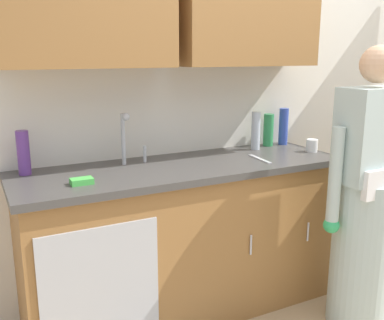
# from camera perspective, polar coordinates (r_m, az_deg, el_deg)

# --- Properties ---
(kitchen_wall_with_uppers) EXTENTS (4.80, 0.44, 2.70)m
(kitchen_wall_with_uppers) POSITION_cam_1_polar(r_m,az_deg,el_deg) (2.98, 3.55, 11.60)
(kitchen_wall_with_uppers) COLOR silver
(kitchen_wall_with_uppers) RESTS_ON ground
(counter_cabinet) EXTENTS (1.90, 0.62, 0.90)m
(counter_cabinet) POSITION_cam_1_polar(r_m,az_deg,el_deg) (2.76, -1.15, -10.49)
(counter_cabinet) COLOR #9E6B38
(counter_cabinet) RESTS_ON ground
(countertop) EXTENTS (1.96, 0.66, 0.04)m
(countertop) POSITION_cam_1_polar(r_m,az_deg,el_deg) (2.61, -1.16, -0.99)
(countertop) COLOR #474442
(countertop) RESTS_ON counter_cabinet
(sink) EXTENTS (0.50, 0.36, 0.35)m
(sink) POSITION_cam_1_polar(r_m,az_deg,el_deg) (2.51, -6.84, -1.52)
(sink) COLOR #B7BABF
(sink) RESTS_ON counter_cabinet
(person_at_sink) EXTENTS (0.55, 0.34, 1.62)m
(person_at_sink) POSITION_cam_1_polar(r_m,az_deg,el_deg) (2.72, 21.37, -6.32)
(person_at_sink) COLOR white
(person_at_sink) RESTS_ON ground
(bottle_water_short) EXTENTS (0.07, 0.07, 0.24)m
(bottle_water_short) POSITION_cam_1_polar(r_m,az_deg,el_deg) (2.52, -20.89, 0.87)
(bottle_water_short) COLOR #66388C
(bottle_water_short) RESTS_ON countertop
(bottle_water_tall) EXTENTS (0.06, 0.06, 0.26)m
(bottle_water_tall) POSITION_cam_1_polar(r_m,az_deg,el_deg) (3.02, 8.21, 3.74)
(bottle_water_tall) COLOR silver
(bottle_water_tall) RESTS_ON countertop
(bottle_soap) EXTENTS (0.07, 0.07, 0.23)m
(bottle_soap) POSITION_cam_1_polar(r_m,az_deg,el_deg) (3.16, 9.81, 3.83)
(bottle_soap) COLOR #2D8C4C
(bottle_soap) RESTS_ON countertop
(bottle_dish_liquid) EXTENTS (0.07, 0.07, 0.26)m
(bottle_dish_liquid) POSITION_cam_1_polar(r_m,az_deg,el_deg) (3.23, 11.69, 4.25)
(bottle_dish_liquid) COLOR #334CB2
(bottle_dish_liquid) RESTS_ON countertop
(cup_by_sink) EXTENTS (0.08, 0.08, 0.08)m
(cup_by_sink) POSITION_cam_1_polar(r_m,az_deg,el_deg) (3.04, 15.18, 1.81)
(cup_by_sink) COLOR white
(cup_by_sink) RESTS_ON countertop
(knife_on_counter) EXTENTS (0.04, 0.24, 0.01)m
(knife_on_counter) POSITION_cam_1_polar(r_m,az_deg,el_deg) (2.76, 8.71, 0.15)
(knife_on_counter) COLOR silver
(knife_on_counter) RESTS_ON countertop
(sponge) EXTENTS (0.11, 0.07, 0.03)m
(sponge) POSITION_cam_1_polar(r_m,az_deg,el_deg) (2.27, -14.01, -2.67)
(sponge) COLOR #4CBF4C
(sponge) RESTS_ON countertop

